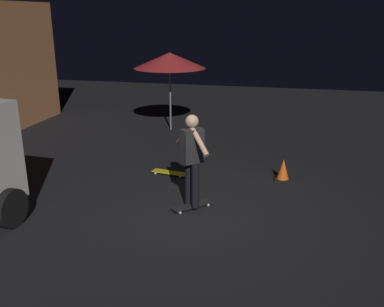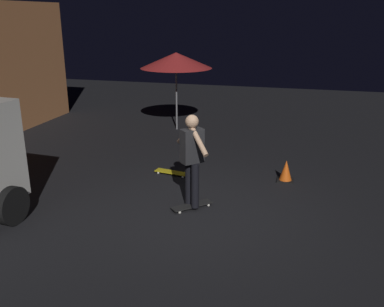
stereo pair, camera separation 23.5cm
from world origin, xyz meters
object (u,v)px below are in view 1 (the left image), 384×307
(traffic_cone, at_px, (283,170))
(skateboard_ridden, at_px, (192,205))
(skateboard_spare, at_px, (169,173))
(skater, at_px, (192,154))
(patio_umbrella, at_px, (170,60))

(traffic_cone, bearing_deg, skateboard_ridden, 139.01)
(skateboard_ridden, bearing_deg, skateboard_spare, 29.44)
(skateboard_ridden, distance_m, skater, 0.98)
(skater, bearing_deg, skateboard_spare, 29.44)
(skater, xyz_separation_m, traffic_cone, (1.80, -1.56, -0.83))
(skateboard_spare, xyz_separation_m, traffic_cone, (0.27, -2.42, 0.16))
(patio_umbrella, xyz_separation_m, skateboard_ridden, (-5.26, -1.89, -2.02))
(patio_umbrella, distance_m, skater, 5.68)
(skateboard_spare, bearing_deg, patio_umbrella, 15.36)
(skateboard_ridden, bearing_deg, traffic_cone, -40.99)
(skater, bearing_deg, skateboard_ridden, 116.57)
(patio_umbrella, bearing_deg, skateboard_ridden, -160.26)
(skateboard_spare, height_order, traffic_cone, traffic_cone)
(skateboard_spare, bearing_deg, skater, -150.56)
(skateboard_ridden, distance_m, skateboard_spare, 1.75)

